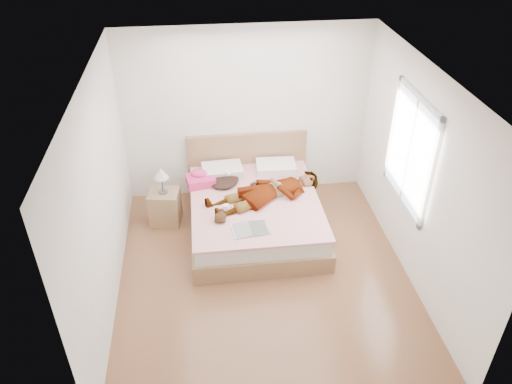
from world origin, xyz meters
TOP-DOWN VIEW (x-y plane):
  - ground at (0.00, 0.00)m, footprint 4.00×4.00m
  - woman at (0.17, 1.02)m, footprint 1.82×1.24m
  - hair at (-0.40, 1.47)m, footprint 0.51×0.60m
  - phone at (-0.33, 1.42)m, footprint 0.08×0.10m
  - room_shell at (1.77, 0.30)m, footprint 4.00×4.00m
  - bed at (0.00, 1.04)m, footprint 1.80×2.08m
  - towel at (-0.73, 1.44)m, footprint 0.44×0.38m
  - magazine at (-0.14, 0.29)m, footprint 0.50×0.36m
  - coffee_mug at (-0.41, 0.73)m, footprint 0.13×0.10m
  - plush_toy at (-0.50, 0.53)m, footprint 0.18×0.25m
  - nightstand at (-1.25, 1.28)m, footprint 0.47×0.43m

SIDE VIEW (x-z plane):
  - ground at x=0.00m, z-range 0.00..0.00m
  - bed at x=0.00m, z-range -0.22..0.78m
  - nightstand at x=-1.25m, z-range -0.15..0.75m
  - magazine at x=-0.14m, z-range 0.51..0.53m
  - hair at x=-0.40m, z-range 0.51..0.59m
  - coffee_mug at x=-0.41m, z-range 0.51..0.61m
  - plush_toy at x=-0.50m, z-range 0.51..0.64m
  - towel at x=-0.73m, z-range 0.49..0.70m
  - woman at x=0.17m, z-range 0.51..0.74m
  - phone at x=-0.33m, z-range 0.66..0.72m
  - room_shell at x=1.77m, z-range -0.50..3.50m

